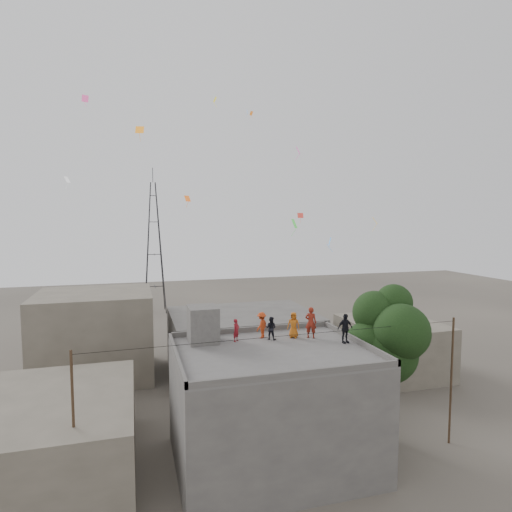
{
  "coord_description": "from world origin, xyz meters",
  "views": [
    {
      "loc": [
        -6.87,
        -20.72,
        12.92
      ],
      "look_at": [
        -0.33,
        1.84,
        10.92
      ],
      "focal_mm": 30.0,
      "sensor_mm": 36.0,
      "label": 1
    }
  ],
  "objects_px": {
    "stair_head_box": "(203,324)",
    "tree": "(389,337)",
    "person_red_adult": "(311,322)",
    "transmission_tower": "(154,247)",
    "person_dark_adult": "(345,328)"
  },
  "relations": [
    {
      "from": "stair_head_box",
      "to": "tree",
      "type": "distance_m",
      "value": 10.8
    },
    {
      "from": "tree",
      "to": "person_red_adult",
      "type": "xyz_separation_m",
      "value": [
        -4.45,
        1.08,
        0.9
      ]
    },
    {
      "from": "tree",
      "to": "transmission_tower",
      "type": "bearing_deg",
      "value": 106.09
    },
    {
      "from": "stair_head_box",
      "to": "person_red_adult",
      "type": "height_order",
      "value": "stair_head_box"
    },
    {
      "from": "transmission_tower",
      "to": "person_red_adult",
      "type": "bearing_deg",
      "value": -79.77
    },
    {
      "from": "stair_head_box",
      "to": "transmission_tower",
      "type": "bearing_deg",
      "value": 91.23
    },
    {
      "from": "person_red_adult",
      "to": "stair_head_box",
      "type": "bearing_deg",
      "value": 23.84
    },
    {
      "from": "person_red_adult",
      "to": "tree",
      "type": "bearing_deg",
      "value": -161.31
    },
    {
      "from": "stair_head_box",
      "to": "person_dark_adult",
      "type": "xyz_separation_m",
      "value": [
        7.53,
        -2.4,
        -0.18
      ]
    },
    {
      "from": "person_red_adult",
      "to": "person_dark_adult",
      "type": "height_order",
      "value": "person_red_adult"
    },
    {
      "from": "stair_head_box",
      "to": "person_red_adult",
      "type": "bearing_deg",
      "value": -8.55
    },
    {
      "from": "person_red_adult",
      "to": "person_dark_adult",
      "type": "xyz_separation_m",
      "value": [
        1.41,
        -1.48,
        -0.08
      ]
    },
    {
      "from": "transmission_tower",
      "to": "person_dark_adult",
      "type": "distance_m",
      "value": 40.72
    },
    {
      "from": "stair_head_box",
      "to": "person_dark_adult",
      "type": "relative_size",
      "value": 1.22
    },
    {
      "from": "stair_head_box",
      "to": "person_dark_adult",
      "type": "height_order",
      "value": "stair_head_box"
    }
  ]
}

